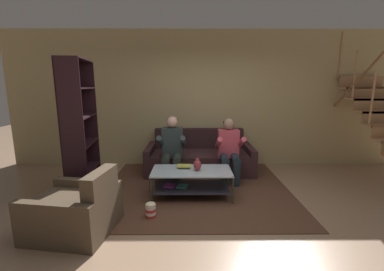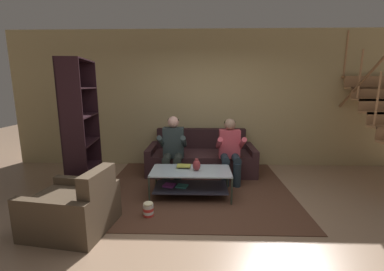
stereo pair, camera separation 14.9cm
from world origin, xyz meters
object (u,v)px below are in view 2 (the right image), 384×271
armchair (74,209)px  popcorn_tub (148,209)px  coffee_table (190,179)px  book_stack (184,166)px  person_seated_left (173,147)px  person_seated_right (230,148)px  bookshelf (80,143)px  couch (201,158)px  vase (197,165)px

armchair → popcorn_tub: bearing=21.7°
coffee_table → book_stack: size_ratio=5.62×
armchair → person_seated_left: bearing=58.0°
person_seated_left → coffee_table: person_seated_left is taller
person_seated_right → book_stack: 1.00m
bookshelf → armchair: 1.25m
coffee_table → bookshelf: bearing=178.9°
person_seated_left → bookshelf: (-1.42, -0.65, 0.21)m
bookshelf → armchair: bookshelf is taller
couch → armchair: size_ratio=2.08×
book_stack → armchair: (-1.29, -1.12, -0.20)m
couch → coffee_table: couch is taller
person_seated_right → book_stack: size_ratio=5.18×
armchair → vase: bearing=33.6°
person_seated_left → coffee_table: bearing=-63.4°
couch → popcorn_tub: (-0.73, -1.90, -0.17)m
book_stack → armchair: armchair is taller
bookshelf → person_seated_left: bearing=24.5°
book_stack → popcorn_tub: book_stack is taller
vase → popcorn_tub: bearing=-134.5°
coffee_table → person_seated_left: bearing=116.6°
person_seated_left → book_stack: 0.64m
armchair → popcorn_tub: (0.85, 0.34, -0.16)m
coffee_table → armchair: (-1.40, -1.01, -0.02)m
couch → book_stack: (-0.29, -1.11, 0.18)m
coffee_table → armchair: size_ratio=1.22×
bookshelf → popcorn_tub: bearing=-30.2°
coffee_table → armchair: armchair is taller
couch → coffee_table: 1.24m
book_stack → bookshelf: bookshelf is taller
vase → book_stack: vase is taller
vase → couch: bearing=86.3°
book_stack → popcorn_tub: 0.97m
coffee_table → vase: (0.10, -0.01, 0.23)m
couch → coffee_table: bearing=-98.4°
coffee_table → vase: size_ratio=6.55×
book_stack → person_seated_right: bearing=34.8°
person_seated_left → person_seated_right: 1.04m
vase → popcorn_tub: vase is taller
book_stack → vase: bearing=-31.5°
bookshelf → armchair: bearing=-70.8°
vase → armchair: size_ratio=0.19×
vase → bookshelf: 1.89m
couch → book_stack: bearing=-104.6°
coffee_table → couch: bearing=81.6°
coffee_table → popcorn_tub: 0.89m
person_seated_right → person_seated_left: bearing=179.8°
person_seated_right → coffee_table: 1.03m
popcorn_tub → bookshelf: bearing=149.8°
vase → armchair: (-1.50, -1.00, -0.26)m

